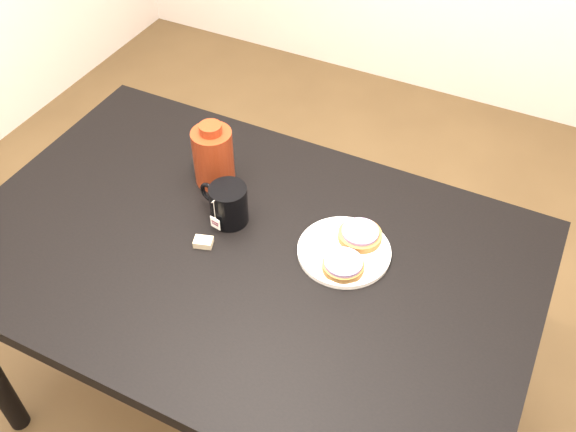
{
  "coord_description": "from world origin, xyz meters",
  "views": [
    {
      "loc": [
        0.56,
        -0.89,
        1.91
      ],
      "look_at": [
        0.07,
        0.1,
        0.81
      ],
      "focal_mm": 40.0,
      "sensor_mm": 36.0,
      "label": 1
    }
  ],
  "objects": [
    {
      "name": "mug",
      "position": [
        -0.08,
        0.07,
        0.8
      ],
      "size": [
        0.15,
        0.11,
        0.11
      ],
      "rotation": [
        0.0,
        0.0,
        -0.18
      ],
      "color": "black",
      "rests_on": "table"
    },
    {
      "name": "table",
      "position": [
        0.0,
        0.0,
        0.67
      ],
      "size": [
        1.4,
        0.9,
        0.75
      ],
      "color": "black",
      "rests_on": "ground_plane"
    },
    {
      "name": "ground_plane",
      "position": [
        0.0,
        0.0,
        0.0
      ],
      "size": [
        4.0,
        4.0,
        0.0
      ],
      "primitive_type": "plane",
      "color": "brown"
    },
    {
      "name": "teabag_pouch",
      "position": [
        -0.1,
        -0.03,
        0.76
      ],
      "size": [
        0.05,
        0.04,
        0.02
      ],
      "primitive_type": "cube",
      "rotation": [
        0.0,
        0.0,
        0.3
      ],
      "color": "#C6B793",
      "rests_on": "table"
    },
    {
      "name": "bagel_front",
      "position": [
        0.24,
        0.04,
        0.78
      ],
      "size": [
        0.14,
        0.14,
        0.03
      ],
      "color": "brown",
      "rests_on": "plate"
    },
    {
      "name": "bagel_package",
      "position": [
        -0.19,
        0.19,
        0.83
      ],
      "size": [
        0.11,
        0.11,
        0.18
      ],
      "rotation": [
        0.0,
        0.0,
        -0.05
      ],
      "color": "#56180B",
      "rests_on": "table"
    },
    {
      "name": "plate",
      "position": [
        0.22,
        0.1,
        0.76
      ],
      "size": [
        0.23,
        0.23,
        0.02
      ],
      "color": "white",
      "rests_on": "table"
    },
    {
      "name": "bagel_back",
      "position": [
        0.24,
        0.15,
        0.77
      ],
      "size": [
        0.11,
        0.11,
        0.03
      ],
      "color": "brown",
      "rests_on": "plate"
    }
  ]
}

